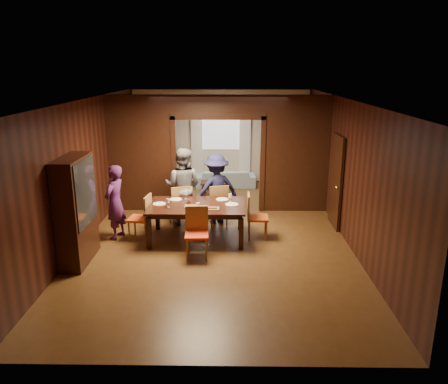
{
  "coord_description": "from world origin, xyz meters",
  "views": [
    {
      "loc": [
        0.31,
        -9.07,
        3.55
      ],
      "look_at": [
        0.17,
        -0.4,
        1.05
      ],
      "focal_mm": 35.0,
      "sensor_mm": 36.0,
      "label": 1
    }
  ],
  "objects_px": {
    "chair_near": "(197,233)",
    "chair_right": "(258,216)",
    "person_grey": "(183,187)",
    "person_purple": "(115,202)",
    "hutch": "(76,211)",
    "person_navy": "(216,189)",
    "sofa": "(225,178)",
    "chair_far_l": "(179,205)",
    "coffee_table": "(215,189)",
    "chair_far_r": "(217,204)",
    "chair_left": "(139,217)",
    "dining_table": "(197,222)"
  },
  "relations": [
    {
      "from": "sofa",
      "to": "chair_far_r",
      "type": "distance_m",
      "value": 3.31
    },
    {
      "from": "person_purple",
      "to": "person_grey",
      "type": "xyz_separation_m",
      "value": [
        1.34,
        0.91,
        0.1
      ]
    },
    {
      "from": "person_navy",
      "to": "coffee_table",
      "type": "relative_size",
      "value": 2.05
    },
    {
      "from": "chair_left",
      "to": "chair_far_r",
      "type": "height_order",
      "value": "same"
    },
    {
      "from": "chair_far_r",
      "to": "hutch",
      "type": "height_order",
      "value": "hutch"
    },
    {
      "from": "dining_table",
      "to": "chair_left",
      "type": "bearing_deg",
      "value": -178.97
    },
    {
      "from": "coffee_table",
      "to": "chair_right",
      "type": "relative_size",
      "value": 0.82
    },
    {
      "from": "chair_far_l",
      "to": "chair_near",
      "type": "height_order",
      "value": "same"
    },
    {
      "from": "dining_table",
      "to": "chair_near",
      "type": "xyz_separation_m",
      "value": [
        0.07,
        -0.93,
        0.1
      ]
    },
    {
      "from": "person_grey",
      "to": "person_navy",
      "type": "bearing_deg",
      "value": -160.67
    },
    {
      "from": "sofa",
      "to": "chair_far_l",
      "type": "relative_size",
      "value": 1.86
    },
    {
      "from": "coffee_table",
      "to": "chair_near",
      "type": "bearing_deg",
      "value": -92.74
    },
    {
      "from": "chair_far_l",
      "to": "chair_left",
      "type": "bearing_deg",
      "value": 29.41
    },
    {
      "from": "chair_right",
      "to": "hutch",
      "type": "bearing_deg",
      "value": 110.55
    },
    {
      "from": "chair_left",
      "to": "chair_far_l",
      "type": "relative_size",
      "value": 1.0
    },
    {
      "from": "chair_near",
      "to": "chair_right",
      "type": "bearing_deg",
      "value": 36.83
    },
    {
      "from": "dining_table",
      "to": "chair_near",
      "type": "bearing_deg",
      "value": -85.89
    },
    {
      "from": "person_purple",
      "to": "person_navy",
      "type": "height_order",
      "value": "person_navy"
    },
    {
      "from": "sofa",
      "to": "chair_far_l",
      "type": "bearing_deg",
      "value": 70.49
    },
    {
      "from": "chair_left",
      "to": "person_purple",
      "type": "bearing_deg",
      "value": -87.5
    },
    {
      "from": "chair_far_l",
      "to": "chair_near",
      "type": "relative_size",
      "value": 1.0
    },
    {
      "from": "dining_table",
      "to": "chair_right",
      "type": "distance_m",
      "value": 1.3
    },
    {
      "from": "sofa",
      "to": "chair_right",
      "type": "relative_size",
      "value": 1.86
    },
    {
      "from": "chair_right",
      "to": "sofa",
      "type": "bearing_deg",
      "value": 11.26
    },
    {
      "from": "coffee_table",
      "to": "chair_left",
      "type": "distance_m",
      "value": 3.6
    },
    {
      "from": "chair_far_r",
      "to": "person_purple",
      "type": "bearing_deg",
      "value": 6.91
    },
    {
      "from": "person_grey",
      "to": "chair_near",
      "type": "height_order",
      "value": "person_grey"
    },
    {
      "from": "coffee_table",
      "to": "chair_far_r",
      "type": "xyz_separation_m",
      "value": [
        0.13,
        -2.33,
        0.28
      ]
    },
    {
      "from": "chair_near",
      "to": "chair_far_l",
      "type": "bearing_deg",
      "value": 104.32
    },
    {
      "from": "person_purple",
      "to": "chair_far_r",
      "type": "xyz_separation_m",
      "value": [
        2.12,
        0.9,
        -0.31
      ]
    },
    {
      "from": "person_navy",
      "to": "sofa",
      "type": "distance_m",
      "value": 3.24
    },
    {
      "from": "person_grey",
      "to": "coffee_table",
      "type": "relative_size",
      "value": 2.24
    },
    {
      "from": "person_purple",
      "to": "chair_right",
      "type": "distance_m",
      "value": 3.03
    },
    {
      "from": "person_grey",
      "to": "sofa",
      "type": "relative_size",
      "value": 1.0
    },
    {
      "from": "person_grey",
      "to": "chair_far_l",
      "type": "relative_size",
      "value": 1.85
    },
    {
      "from": "chair_right",
      "to": "hutch",
      "type": "height_order",
      "value": "hutch"
    },
    {
      "from": "person_grey",
      "to": "chair_right",
      "type": "bearing_deg",
      "value": 165.12
    },
    {
      "from": "chair_right",
      "to": "hutch",
      "type": "xyz_separation_m",
      "value": [
        -3.42,
        -1.2,
        0.52
      ]
    },
    {
      "from": "chair_left",
      "to": "coffee_table",
      "type": "bearing_deg",
      "value": 163.2
    },
    {
      "from": "chair_far_l",
      "to": "chair_right",
      "type": "bearing_deg",
      "value": 137.6
    },
    {
      "from": "person_purple",
      "to": "coffee_table",
      "type": "xyz_separation_m",
      "value": [
        1.99,
        3.22,
        -0.6
      ]
    },
    {
      "from": "sofa",
      "to": "chair_far_r",
      "type": "xyz_separation_m",
      "value": [
        -0.15,
        -3.3,
        0.22
      ]
    },
    {
      "from": "person_navy",
      "to": "chair_near",
      "type": "xyz_separation_m",
      "value": [
        -0.31,
        -1.96,
        -0.33
      ]
    },
    {
      "from": "person_purple",
      "to": "hutch",
      "type": "distance_m",
      "value": 1.24
    },
    {
      "from": "chair_far_l",
      "to": "coffee_table",
      "type": "bearing_deg",
      "value": -125.9
    },
    {
      "from": "chair_far_l",
      "to": "hutch",
      "type": "bearing_deg",
      "value": 30.5
    },
    {
      "from": "person_grey",
      "to": "hutch",
      "type": "distance_m",
      "value": 2.7
    },
    {
      "from": "dining_table",
      "to": "chair_far_l",
      "type": "height_order",
      "value": "chair_far_l"
    },
    {
      "from": "dining_table",
      "to": "coffee_table",
      "type": "relative_size",
      "value": 2.52
    },
    {
      "from": "person_purple",
      "to": "person_grey",
      "type": "distance_m",
      "value": 1.62
    }
  ]
}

